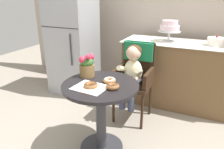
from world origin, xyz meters
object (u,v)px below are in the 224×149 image
at_px(wicker_chair, 136,69).
at_px(donut_mid, 91,85).
at_px(refrigerator, 73,39).
at_px(donut_side, 110,80).
at_px(donut_front, 113,86).
at_px(cafe_table, 101,104).
at_px(tiered_cake_stand, 170,27).
at_px(round_layer_cake, 216,42).
at_px(seated_child, 132,70).
at_px(flower_vase, 87,65).

bearing_deg(wicker_chair, donut_mid, -103.63).
height_order(wicker_chair, refrigerator, refrigerator).
relative_size(donut_mid, donut_side, 1.07).
xyz_separation_m(wicker_chair, donut_front, (0.05, -0.80, 0.10)).
distance_m(cafe_table, wicker_chair, 0.78).
relative_size(donut_front, tiered_cake_stand, 0.40).
distance_m(round_layer_cake, refrigerator, 2.00).
bearing_deg(donut_front, seated_child, 94.06).
xyz_separation_m(seated_child, donut_side, (-0.04, -0.54, 0.06)).
bearing_deg(donut_side, donut_mid, -122.83).
bearing_deg(cafe_table, donut_side, 48.27).
distance_m(cafe_table, refrigerator, 1.56).
height_order(donut_side, refrigerator, refrigerator).
bearing_deg(donut_side, round_layer_cake, 54.18).
height_order(tiered_cake_stand, refrigerator, refrigerator).
xyz_separation_m(donut_side, round_layer_cake, (0.88, 1.22, 0.21)).
relative_size(wicker_chair, donut_front, 8.01).
bearing_deg(donut_mid, wicker_chair, 80.56).
relative_size(cafe_table, refrigerator, 0.42).
xyz_separation_m(tiered_cake_stand, refrigerator, (-1.41, -0.20, -0.24)).
height_order(donut_mid, round_layer_cake, round_layer_cake).
bearing_deg(cafe_table, flower_vase, 149.57).
distance_m(seated_child, refrigerator, 1.26).
distance_m(donut_mid, tiered_cake_stand, 1.49).
bearing_deg(seated_child, tiered_cake_stand, 69.20).
height_order(donut_front, round_layer_cake, round_layer_cake).
distance_m(seated_child, donut_mid, 0.72).
xyz_separation_m(cafe_table, flower_vase, (-0.22, 0.13, 0.33)).
relative_size(seated_child, tiered_cake_stand, 2.42).
bearing_deg(cafe_table, refrigerator, 133.67).
distance_m(seated_child, flower_vase, 0.59).
bearing_deg(round_layer_cake, seated_child, -141.12).
bearing_deg(round_layer_cake, tiered_cake_stand, 178.68).
bearing_deg(donut_front, cafe_table, 163.56).
bearing_deg(flower_vase, seated_child, 56.87).
relative_size(cafe_table, seated_child, 0.99).
xyz_separation_m(seated_child, tiered_cake_stand, (0.26, 0.69, 0.41)).
relative_size(cafe_table, donut_side, 6.07).
distance_m(cafe_table, round_layer_cake, 1.65).
bearing_deg(donut_mid, donut_side, 57.17).
height_order(wicker_chair, donut_side, wicker_chair).
height_order(wicker_chair, tiered_cake_stand, tiered_cake_stand).
distance_m(tiered_cake_stand, refrigerator, 1.44).
distance_m(flower_vase, refrigerator, 1.28).
height_order(round_layer_cake, refrigerator, refrigerator).
xyz_separation_m(cafe_table, seated_child, (0.10, 0.61, 0.17)).
distance_m(tiered_cake_stand, round_layer_cake, 0.60).
bearing_deg(donut_side, refrigerator, 137.17).
bearing_deg(refrigerator, donut_mid, -49.99).
bearing_deg(refrigerator, seated_child, -23.25).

